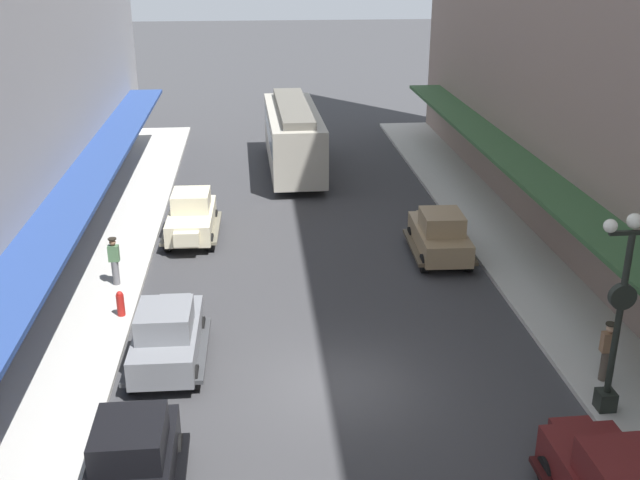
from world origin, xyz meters
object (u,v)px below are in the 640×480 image
object	(u,v)px
parked_car_2	(167,334)
lamp_post_with_clock	(621,306)
pedestrian_1	(607,351)
parked_car_4	(191,215)
fire_hydrant	(120,303)
parked_car_3	(131,467)
parked_car_0	(440,234)
pedestrian_0	(114,261)
streetcar	(293,134)

from	to	relation	value
parked_car_2	lamp_post_with_clock	size ratio (longest dim) A/B	0.83
lamp_post_with_clock	pedestrian_1	world-z (taller)	lamp_post_with_clock
parked_car_4	fire_hydrant	size ratio (longest dim) A/B	5.23
parked_car_3	pedestrian_1	size ratio (longest dim) A/B	2.56
parked_car_4	pedestrian_1	distance (m)	16.52
parked_car_3	parked_car_0	bearing A→B (deg)	52.87
parked_car_2	parked_car_4	world-z (taller)	same
parked_car_4	lamp_post_with_clock	xyz separation A→B (m)	(11.01, -13.10, 2.04)
pedestrian_0	pedestrian_1	xyz separation A→B (m)	(13.82, -7.27, 0.00)
parked_car_4	fire_hydrant	xyz separation A→B (m)	(-1.74, -6.87, -0.38)
parked_car_0	streetcar	distance (m)	12.87
parked_car_0	pedestrian_1	bearing A→B (deg)	-75.60
fire_hydrant	pedestrian_1	size ratio (longest dim) A/B	0.49
streetcar	pedestrian_1	bearing A→B (deg)	-71.41
parked_car_0	parked_car_3	world-z (taller)	same
parked_car_0	pedestrian_0	world-z (taller)	parked_car_0
parked_car_0	parked_car_3	xyz separation A→B (m)	(-9.47, -12.51, 0.00)
streetcar	pedestrian_0	size ratio (longest dim) A/B	5.77
parked_car_2	parked_car_3	bearing A→B (deg)	-91.97
streetcar	fire_hydrant	xyz separation A→B (m)	(-6.28, -15.95, -1.34)
pedestrian_0	parked_car_3	bearing A→B (deg)	-79.30
fire_hydrant	parked_car_0	bearing A→B (deg)	20.07
streetcar	fire_hydrant	size ratio (longest dim) A/B	11.76
fire_hydrant	pedestrian_1	world-z (taller)	pedestrian_1
parked_car_3	lamp_post_with_clock	size ratio (longest dim) A/B	0.83
parked_car_0	parked_car_2	size ratio (longest dim) A/B	1.01
parked_car_4	streetcar	bearing A→B (deg)	63.41
fire_hydrant	pedestrian_1	distance (m)	14.19
parked_car_3	pedestrian_0	xyz separation A→B (m)	(-2.05, 10.84, 0.07)
lamp_post_with_clock	fire_hydrant	bearing A→B (deg)	153.99
parked_car_3	pedestrian_0	world-z (taller)	parked_car_3
parked_car_3	pedestrian_1	world-z (taller)	parked_car_3
parked_car_0	pedestrian_0	bearing A→B (deg)	-171.77
streetcar	pedestrian_1	xyz separation A→B (m)	(7.02, -20.87, -0.89)
parked_car_3	fire_hydrant	size ratio (longest dim) A/B	5.21
parked_car_2	parked_car_4	bearing A→B (deg)	89.95
parked_car_2	pedestrian_1	xyz separation A→B (m)	(11.57, -2.09, 0.07)
fire_hydrant	lamp_post_with_clock	bearing A→B (deg)	-26.01
parked_car_3	streetcar	world-z (taller)	streetcar
pedestrian_1	lamp_post_with_clock	bearing A→B (deg)	-112.86
parked_car_3	parked_car_4	bearing A→B (deg)	89.24
parked_car_2	pedestrian_0	bearing A→B (deg)	113.44
parked_car_2	pedestrian_0	xyz separation A→B (m)	(-2.24, 5.18, 0.07)
parked_car_4	lamp_post_with_clock	distance (m)	17.23
parked_car_3	parked_car_4	distance (m)	15.36
pedestrian_1	pedestrian_0	bearing A→B (deg)	152.25
parked_car_2	lamp_post_with_clock	xyz separation A→B (m)	(11.02, -3.40, 2.04)
streetcar	lamp_post_with_clock	size ratio (longest dim) A/B	1.87
parked_car_0	streetcar	bearing A→B (deg)	111.61
lamp_post_with_clock	pedestrian_1	bearing A→B (deg)	67.14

